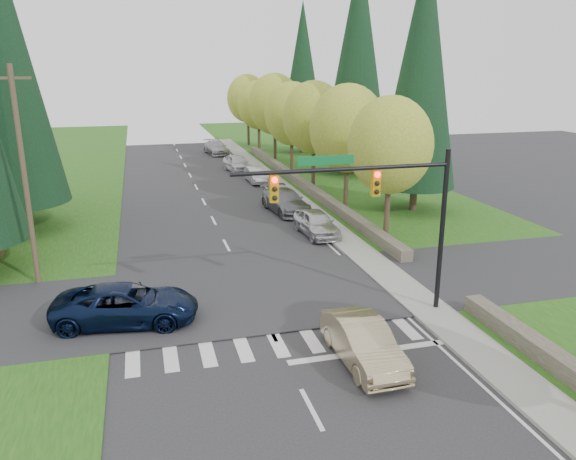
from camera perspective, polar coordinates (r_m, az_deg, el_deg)
name	(u,v)px	position (r m, az deg, el deg)	size (l,w,h in m)	color
ground	(302,391)	(18.50, 1.45, -16.05)	(120.00, 120.00, 0.00)	#28282B
grass_east	(400,211)	(40.31, 11.27, 1.89)	(14.00, 110.00, 0.06)	#1D5115
cross_street	(252,295)	(25.41, -3.65, -6.62)	(120.00, 8.00, 0.10)	#28282B
sidewalk_east	(309,209)	(39.90, 2.10, 2.11)	(1.80, 80.00, 0.13)	gray
curb_east	(297,210)	(39.67, 0.93, 2.03)	(0.20, 80.00, 0.13)	gray
stone_wall_north	(300,182)	(47.79, 1.26, 4.86)	(0.70, 40.00, 0.70)	#4C4438
traffic_signal	(379,199)	(21.93, 9.24, 3.17)	(8.70, 0.37, 6.80)	black
utility_pole	(24,176)	(27.85, -25.21, 4.96)	(1.60, 0.24, 10.00)	#473828
decid_tree_0	(390,145)	(32.31, 10.35, 8.46)	(4.80, 4.80, 8.37)	#38281C
decid_tree_1	(348,129)	(38.72, 6.08, 10.21)	(5.20, 5.20, 8.80)	#38281C
decid_tree_2	(314,118)	(45.22, 2.64, 11.34)	(5.00, 5.00, 8.82)	#38281C
decid_tree_3	(292,114)	(51.97, 0.39, 11.72)	(5.00, 5.00, 8.55)	#38281C
decid_tree_4	(275,104)	(58.73, -1.36, 12.65)	(5.40, 5.40, 9.18)	#38281C
decid_tree_5	(259,105)	(65.53, -3.00, 12.56)	(4.80, 4.80, 8.30)	#38281C
decid_tree_6	(248,99)	(72.38, -4.11, 13.17)	(5.20, 5.20, 8.86)	#38281C
conifer_e_a	(422,67)	(39.53, 13.44, 15.80)	(5.44, 5.44, 17.80)	#38281C
conifer_e_b	(358,55)	(52.69, 7.08, 17.25)	(6.12, 6.12, 19.80)	#38281C
conifer_e_c	(303,71)	(65.61, 1.49, 15.87)	(5.10, 5.10, 16.80)	#38281C
sedan_champagne	(363,342)	(19.86, 7.64, -11.25)	(1.60, 4.60, 1.52)	tan
suv_navy	(126,305)	(23.38, -16.12, -7.30)	(2.60, 5.64, 1.57)	black
parked_car_a	(317,223)	(33.90, 2.92, 0.72)	(1.80, 4.48, 1.52)	silver
parked_car_b	(285,201)	(39.28, -0.27, 2.96)	(2.19, 5.39, 1.56)	slate
parked_car_c	(256,175)	(49.46, -3.28, 5.61)	(1.40, 4.02, 1.33)	#B8B8BD
parked_car_d	(237,163)	(54.78, -5.16, 6.78)	(1.91, 4.75, 1.62)	silver
parked_car_e	(216,148)	(65.91, -7.29, 8.30)	(2.11, 5.20, 1.51)	#9C9DA0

